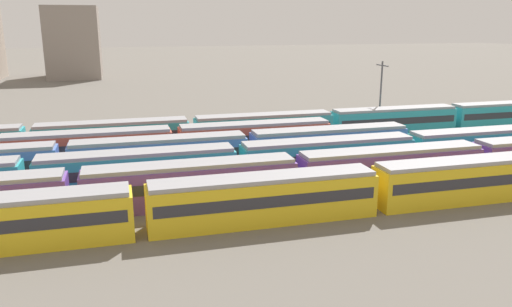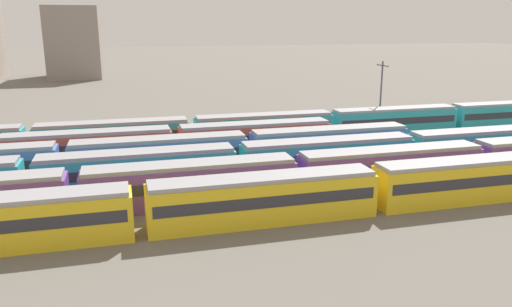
{
  "view_description": "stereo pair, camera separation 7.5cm",
  "coord_description": "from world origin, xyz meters",
  "px_view_note": "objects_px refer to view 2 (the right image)",
  "views": [
    {
      "loc": [
        15.82,
        -35.26,
        15.07
      ],
      "look_at": [
        29.0,
        13.0,
        2.04
      ],
      "focal_mm": 35.14,
      "sensor_mm": 36.0,
      "label": 1
    },
    {
      "loc": [
        15.89,
        -35.28,
        15.07
      ],
      "look_at": [
        29.0,
        13.0,
        2.04
      ],
      "focal_mm": 35.14,
      "sensor_mm": 36.0,
      "label": 2
    }
  ],
  "objects_px": {
    "train_track_2": "(410,151)",
    "train_track_3": "(160,155)",
    "catenary_pole_1": "(381,92)",
    "train_track_1": "(296,175)",
    "train_track_5": "(331,124)",
    "train_track_0": "(264,198)",
    "train_track_4": "(89,148)"
  },
  "relations": [
    {
      "from": "train_track_0",
      "to": "train_track_1",
      "type": "xyz_separation_m",
      "value": [
        4.55,
        5.2,
        0.0
      ]
    },
    {
      "from": "train_track_0",
      "to": "train_track_2",
      "type": "relative_size",
      "value": 0.83
    },
    {
      "from": "train_track_1",
      "to": "train_track_3",
      "type": "distance_m",
      "value": 15.31
    },
    {
      "from": "train_track_0",
      "to": "train_track_1",
      "type": "distance_m",
      "value": 6.91
    },
    {
      "from": "train_track_1",
      "to": "train_track_0",
      "type": "bearing_deg",
      "value": -131.21
    },
    {
      "from": "train_track_2",
      "to": "train_track_3",
      "type": "relative_size",
      "value": 2.02
    },
    {
      "from": "train_track_3",
      "to": "train_track_5",
      "type": "xyz_separation_m",
      "value": [
        23.66,
        10.4,
        0.0
      ]
    },
    {
      "from": "train_track_1",
      "to": "train_track_2",
      "type": "bearing_deg",
      "value": 19.46
    },
    {
      "from": "train_track_5",
      "to": "train_track_3",
      "type": "bearing_deg",
      "value": -156.27
    },
    {
      "from": "train_track_3",
      "to": "catenary_pole_1",
      "type": "xyz_separation_m",
      "value": [
        32.47,
        13.41,
        3.6
      ]
    },
    {
      "from": "train_track_3",
      "to": "catenary_pole_1",
      "type": "bearing_deg",
      "value": 22.44
    },
    {
      "from": "train_track_2",
      "to": "train_track_4",
      "type": "distance_m",
      "value": 34.84
    },
    {
      "from": "train_track_0",
      "to": "train_track_3",
      "type": "xyz_separation_m",
      "value": [
        -6.68,
        15.6,
        -0.0
      ]
    },
    {
      "from": "train_track_3",
      "to": "train_track_4",
      "type": "height_order",
      "value": "same"
    },
    {
      "from": "train_track_1",
      "to": "catenary_pole_1",
      "type": "bearing_deg",
      "value": 48.26
    },
    {
      "from": "train_track_5",
      "to": "catenary_pole_1",
      "type": "relative_size",
      "value": 11.35
    },
    {
      "from": "train_track_1",
      "to": "train_track_3",
      "type": "bearing_deg",
      "value": 137.19
    },
    {
      "from": "train_track_2",
      "to": "train_track_5",
      "type": "height_order",
      "value": "same"
    },
    {
      "from": "train_track_1",
      "to": "train_track_2",
      "type": "xyz_separation_m",
      "value": [
        14.72,
        5.2,
        0.0
      ]
    },
    {
      "from": "catenary_pole_1",
      "to": "train_track_4",
      "type": "bearing_deg",
      "value": -168.33
    },
    {
      "from": "train_track_3",
      "to": "train_track_5",
      "type": "relative_size",
      "value": 0.5
    },
    {
      "from": "train_track_1",
      "to": "train_track_4",
      "type": "bearing_deg",
      "value": 139.9
    },
    {
      "from": "train_track_4",
      "to": "catenary_pole_1",
      "type": "height_order",
      "value": "catenary_pole_1"
    },
    {
      "from": "catenary_pole_1",
      "to": "train_track_5",
      "type": "bearing_deg",
      "value": -161.13
    },
    {
      "from": "train_track_3",
      "to": "train_track_5",
      "type": "distance_m",
      "value": 25.85
    },
    {
      "from": "train_track_2",
      "to": "catenary_pole_1",
      "type": "xyz_separation_m",
      "value": [
        6.52,
        18.61,
        3.6
      ]
    },
    {
      "from": "train_track_0",
      "to": "catenary_pole_1",
      "type": "distance_m",
      "value": 38.99
    },
    {
      "from": "train_track_0",
      "to": "train_track_3",
      "type": "bearing_deg",
      "value": 113.17
    },
    {
      "from": "train_track_5",
      "to": "catenary_pole_1",
      "type": "height_order",
      "value": "catenary_pole_1"
    },
    {
      "from": "train_track_1",
      "to": "catenary_pole_1",
      "type": "height_order",
      "value": "catenary_pole_1"
    },
    {
      "from": "train_track_2",
      "to": "train_track_3",
      "type": "bearing_deg",
      "value": 168.67
    },
    {
      "from": "train_track_0",
      "to": "train_track_1",
      "type": "relative_size",
      "value": 1.25
    }
  ]
}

